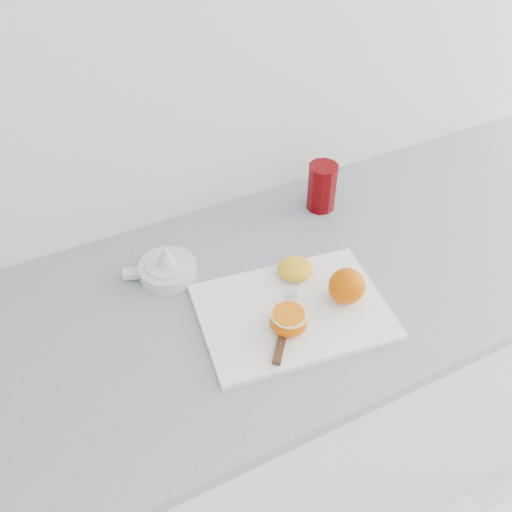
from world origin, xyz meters
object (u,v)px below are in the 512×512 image
(citrus_juicer, at_px, (167,268))
(red_tumbler, at_px, (322,188))
(cutting_board, at_px, (293,312))
(half_orange, at_px, (288,321))
(counter, at_px, (277,403))

(citrus_juicer, distance_m, red_tumbler, 0.41)
(cutting_board, relative_size, half_orange, 5.10)
(counter, height_order, red_tumbler, red_tumbler)
(half_orange, xyz_separation_m, citrus_juicer, (-0.15, 0.25, -0.01))
(cutting_board, distance_m, half_orange, 0.06)
(counter, bearing_deg, cutting_board, -106.54)
(cutting_board, bearing_deg, counter, 73.46)
(half_orange, bearing_deg, counter, 65.05)
(half_orange, distance_m, red_tumbler, 0.40)
(citrus_juicer, xyz_separation_m, red_tumbler, (0.40, 0.06, 0.03))
(red_tumbler, bearing_deg, counter, -138.03)
(half_orange, height_order, red_tumbler, red_tumbler)
(counter, bearing_deg, red_tumbler, 41.97)
(half_orange, bearing_deg, cutting_board, 49.63)
(citrus_juicer, relative_size, red_tumbler, 1.31)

